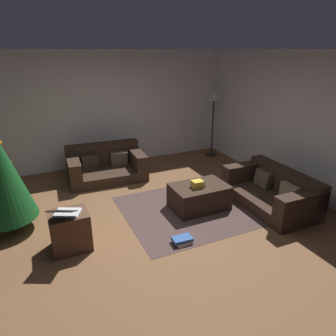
% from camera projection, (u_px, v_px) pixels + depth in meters
% --- Properties ---
extents(ground_plane, '(6.40, 6.40, 0.00)m').
position_uv_depth(ground_plane, '(151.00, 226.00, 4.81)').
color(ground_plane, brown).
extents(rear_partition, '(6.40, 0.12, 2.60)m').
position_uv_depth(rear_partition, '(99.00, 110.00, 6.99)').
color(rear_partition, silver).
rests_on(rear_partition, ground_plane).
extents(corner_partition, '(0.12, 6.40, 2.60)m').
position_uv_depth(corner_partition, '(310.00, 126.00, 5.57)').
color(corner_partition, silver).
rests_on(corner_partition, ground_plane).
extents(couch_left, '(1.62, 1.05, 0.70)m').
position_uv_depth(couch_left, '(106.00, 165.00, 6.57)').
color(couch_left, '#332319').
rests_on(couch_left, ground_plane).
extents(couch_right, '(0.95, 1.69, 0.64)m').
position_uv_depth(couch_right, '(273.00, 191.00, 5.40)').
color(couch_right, '#332319').
rests_on(couch_right, ground_plane).
extents(ottoman, '(0.96, 0.64, 0.42)m').
position_uv_depth(ottoman, '(199.00, 196.00, 5.32)').
color(ottoman, '#332319').
rests_on(ottoman, ground_plane).
extents(gift_box, '(0.18, 0.16, 0.12)m').
position_uv_depth(gift_box, '(197.00, 184.00, 5.15)').
color(gift_box, gold).
rests_on(gift_box, ottoman).
extents(tv_remote, '(0.13, 0.16, 0.02)m').
position_uv_depth(tv_remote, '(204.00, 184.00, 5.25)').
color(tv_remote, black).
rests_on(tv_remote, ottoman).
extents(side_table, '(0.52, 0.44, 0.54)m').
position_uv_depth(side_table, '(70.00, 231.00, 4.21)').
color(side_table, '#4C3323').
rests_on(side_table, ground_plane).
extents(laptop, '(0.49, 0.53, 0.20)m').
position_uv_depth(laptop, '(66.00, 212.00, 4.02)').
color(laptop, silver).
rests_on(laptop, side_table).
extents(book_stack, '(0.29, 0.20, 0.09)m').
position_uv_depth(book_stack, '(182.00, 240.00, 4.37)').
color(book_stack, beige).
rests_on(book_stack, ground_plane).
extents(corner_lamp, '(0.36, 0.36, 1.68)m').
position_uv_depth(corner_lamp, '(214.00, 100.00, 7.52)').
color(corner_lamp, black).
rests_on(corner_lamp, ground_plane).
extents(area_rug, '(2.60, 2.00, 0.01)m').
position_uv_depth(area_rug, '(199.00, 207.00, 5.39)').
color(area_rug, '#45322F').
rests_on(area_rug, ground_plane).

